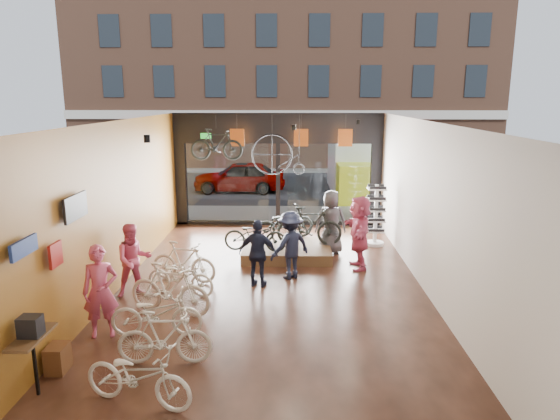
{
  "coord_description": "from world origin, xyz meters",
  "views": [
    {
      "loc": [
        0.46,
        -10.79,
        4.32
      ],
      "look_at": [
        0.18,
        1.4,
        1.55
      ],
      "focal_mm": 32.0,
      "sensor_mm": 36.0,
      "label": 1
    }
  ],
  "objects_px": {
    "box_truck": "(356,169)",
    "floor_bike_4": "(180,276)",
    "floor_bike_2": "(156,313)",
    "floor_bike_5": "(184,262)",
    "customer_4": "(331,222)",
    "customer_5": "(359,232)",
    "floor_bike_3": "(170,289)",
    "penny_farthing": "(281,156)",
    "floor_bike_1": "(164,338)",
    "customer_1": "(134,260)",
    "sunglasses_rack": "(376,215)",
    "display_bike_left": "(255,235)",
    "floor_bike_0": "(138,376)",
    "display_bike_mid": "(310,226)",
    "display_platform": "(287,251)",
    "hung_bike": "(216,144)",
    "street_car": "(239,177)",
    "customer_2": "(258,253)",
    "display_bike_right": "(284,223)",
    "customer_3": "(290,245)"
  },
  "relations": [
    {
      "from": "floor_bike_5",
      "to": "customer_2",
      "type": "height_order",
      "value": "customer_2"
    },
    {
      "from": "floor_bike_3",
      "to": "sunglasses_rack",
      "type": "relative_size",
      "value": 0.97
    },
    {
      "from": "floor_bike_1",
      "to": "display_bike_left",
      "type": "height_order",
      "value": "display_bike_left"
    },
    {
      "from": "floor_bike_1",
      "to": "customer_4",
      "type": "bearing_deg",
      "value": -30.16
    },
    {
      "from": "street_car",
      "to": "customer_2",
      "type": "xyz_separation_m",
      "value": [
        1.66,
        -11.82,
        0.08
      ]
    },
    {
      "from": "box_truck",
      "to": "floor_bike_4",
      "type": "height_order",
      "value": "box_truck"
    },
    {
      "from": "customer_3",
      "to": "sunglasses_rack",
      "type": "bearing_deg",
      "value": -167.09
    },
    {
      "from": "customer_1",
      "to": "customer_2",
      "type": "height_order",
      "value": "customer_1"
    },
    {
      "from": "street_car",
      "to": "box_truck",
      "type": "relative_size",
      "value": 0.68
    },
    {
      "from": "floor_bike_2",
      "to": "floor_bike_5",
      "type": "xyz_separation_m",
      "value": [
        -0.09,
        2.79,
        0.05
      ]
    },
    {
      "from": "display_bike_mid",
      "to": "customer_2",
      "type": "height_order",
      "value": "customer_2"
    },
    {
      "from": "customer_4",
      "to": "street_car",
      "type": "bearing_deg",
      "value": -71.01
    },
    {
      "from": "customer_5",
      "to": "floor_bike_4",
      "type": "bearing_deg",
      "value": -67.87
    },
    {
      "from": "display_bike_mid",
      "to": "box_truck",
      "type": "bearing_deg",
      "value": -14.68
    },
    {
      "from": "floor_bike_5",
      "to": "customer_1",
      "type": "distance_m",
      "value": 1.29
    },
    {
      "from": "customer_4",
      "to": "customer_5",
      "type": "relative_size",
      "value": 0.96
    },
    {
      "from": "floor_bike_4",
      "to": "customer_5",
      "type": "bearing_deg",
      "value": -49.58
    },
    {
      "from": "display_bike_mid",
      "to": "display_bike_right",
      "type": "height_order",
      "value": "display_bike_mid"
    },
    {
      "from": "floor_bike_2",
      "to": "display_bike_left",
      "type": "distance_m",
      "value": 4.55
    },
    {
      "from": "customer_2",
      "to": "floor_bike_2",
      "type": "bearing_deg",
      "value": 68.85
    },
    {
      "from": "penny_farthing",
      "to": "hung_bike",
      "type": "distance_m",
      "value": 2.07
    },
    {
      "from": "floor_bike_0",
      "to": "customer_4",
      "type": "distance_m",
      "value": 7.91
    },
    {
      "from": "display_bike_left",
      "to": "penny_farthing",
      "type": "relative_size",
      "value": 1.03
    },
    {
      "from": "display_bike_right",
      "to": "customer_1",
      "type": "distance_m",
      "value": 4.77
    },
    {
      "from": "street_car",
      "to": "floor_bike_0",
      "type": "distance_m",
      "value": 16.46
    },
    {
      "from": "display_platform",
      "to": "customer_1",
      "type": "bearing_deg",
      "value": -139.6
    },
    {
      "from": "floor_bike_1",
      "to": "penny_farthing",
      "type": "relative_size",
      "value": 0.97
    },
    {
      "from": "display_bike_left",
      "to": "display_bike_right",
      "type": "distance_m",
      "value": 1.35
    },
    {
      "from": "penny_farthing",
      "to": "floor_bike_2",
      "type": "bearing_deg",
      "value": -106.34
    },
    {
      "from": "box_truck",
      "to": "customer_4",
      "type": "bearing_deg",
      "value": -101.84
    },
    {
      "from": "penny_farthing",
      "to": "floor_bike_3",
      "type": "bearing_deg",
      "value": -108.54
    },
    {
      "from": "floor_bike_3",
      "to": "sunglasses_rack",
      "type": "bearing_deg",
      "value": -28.28
    },
    {
      "from": "floor_bike_5",
      "to": "display_bike_right",
      "type": "height_order",
      "value": "display_bike_right"
    },
    {
      "from": "display_bike_left",
      "to": "penny_farthing",
      "type": "xyz_separation_m",
      "value": [
        0.61,
        2.94,
        1.76
      ]
    },
    {
      "from": "floor_bike_5",
      "to": "sunglasses_rack",
      "type": "relative_size",
      "value": 0.9
    },
    {
      "from": "street_car",
      "to": "hung_bike",
      "type": "xyz_separation_m",
      "value": [
        0.15,
        -7.8,
        2.21
      ]
    },
    {
      "from": "floor_bike_0",
      "to": "floor_bike_3",
      "type": "relative_size",
      "value": 0.96
    },
    {
      "from": "floor_bike_0",
      "to": "floor_bike_1",
      "type": "height_order",
      "value": "floor_bike_1"
    },
    {
      "from": "floor_bike_5",
      "to": "display_bike_mid",
      "type": "relative_size",
      "value": 0.91
    },
    {
      "from": "box_truck",
      "to": "customer_5",
      "type": "bearing_deg",
      "value": -96.63
    },
    {
      "from": "floor_bike_4",
      "to": "display_platform",
      "type": "xyz_separation_m",
      "value": [
        2.34,
        2.79,
        -0.27
      ]
    },
    {
      "from": "street_car",
      "to": "floor_bike_0",
      "type": "xyz_separation_m",
      "value": [
        0.25,
        -16.46,
        -0.27
      ]
    },
    {
      "from": "floor_bike_1",
      "to": "customer_1",
      "type": "bearing_deg",
      "value": 22.99
    },
    {
      "from": "floor_bike_4",
      "to": "customer_4",
      "type": "distance_m",
      "value": 4.75
    },
    {
      "from": "display_bike_left",
      "to": "sunglasses_rack",
      "type": "xyz_separation_m",
      "value": [
        3.45,
        1.63,
        0.18
      ]
    },
    {
      "from": "customer_5",
      "to": "penny_farthing",
      "type": "height_order",
      "value": "penny_farthing"
    },
    {
      "from": "display_bike_mid",
      "to": "customer_1",
      "type": "height_order",
      "value": "customer_1"
    },
    {
      "from": "floor_bike_3",
      "to": "penny_farthing",
      "type": "distance_m",
      "value": 6.89
    },
    {
      "from": "display_platform",
      "to": "hung_bike",
      "type": "distance_m",
      "value": 3.93
    },
    {
      "from": "customer_4",
      "to": "floor_bike_3",
      "type": "bearing_deg",
      "value": 47.41
    }
  ]
}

